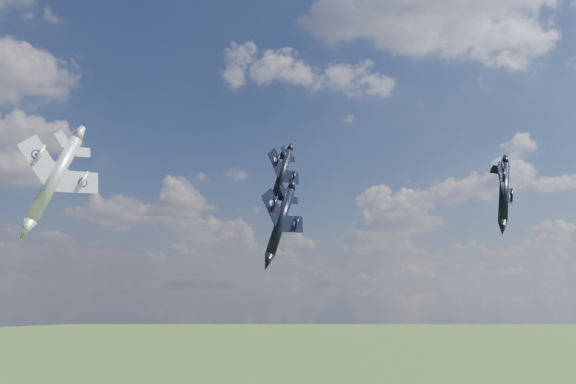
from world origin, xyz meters
TOP-DOWN VIEW (x-y plane):
  - jet_lead_navy at (4.93, 15.84)m, footprint 15.51×18.51m
  - jet_right_navy at (26.81, -8.81)m, footprint 14.24×16.27m
  - jet_high_navy at (10.17, 22.82)m, footprint 13.64×16.07m
  - jet_left_silver at (-28.36, 17.12)m, footprint 14.24×17.88m

SIDE VIEW (x-z plane):
  - jet_lead_navy at x=4.93m, z-range 74.91..82.82m
  - jet_left_silver at x=-28.36m, z-range 78.18..86.08m
  - jet_right_navy at x=26.81m, z-range 79.00..85.67m
  - jet_high_navy at x=10.17m, z-range 84.70..91.46m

